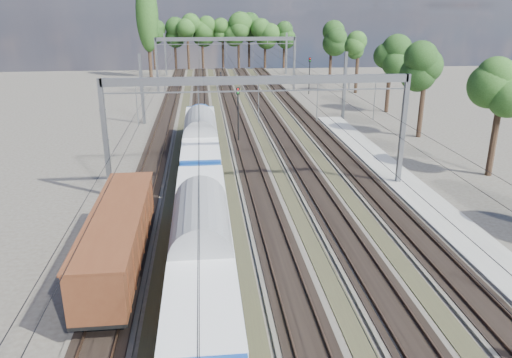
{
  "coord_description": "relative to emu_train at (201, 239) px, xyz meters",
  "views": [
    {
      "loc": [
        -4.18,
        -7.07,
        13.96
      ],
      "look_at": [
        -0.77,
        24.69,
        2.8
      ],
      "focal_mm": 35.0,
      "sensor_mm": 36.0,
      "label": 1
    }
  ],
  "objects": [
    {
      "name": "poplar",
      "position": [
        -10.0,
        81.89,
        9.22
      ],
      "size": [
        4.4,
        4.4,
        19.04
      ],
      "color": "black",
      "rests_on": "ground"
    },
    {
      "name": "platform",
      "position": [
        16.5,
        3.89,
        -2.52
      ],
      "size": [
        3.0,
        70.0,
        0.3
      ],
      "primitive_type": "cube",
      "color": "gray",
      "rests_on": "ground"
    },
    {
      "name": "signal_far",
      "position": [
        17.87,
        58.14,
        1.1
      ],
      "size": [
        0.42,
        0.39,
        5.95
      ],
      "rotation": [
        0.0,
        0.0,
        -0.34
      ],
      "color": "black",
      "rests_on": "ground"
    },
    {
      "name": "emu_train",
      "position": [
        0.0,
        0.0,
        0.0
      ],
      "size": [
        3.1,
        65.48,
        4.53
      ],
      "color": "black",
      "rests_on": "ground"
    },
    {
      "name": "track_bed",
      "position": [
        4.5,
        28.89,
        -2.57
      ],
      "size": [
        21.0,
        130.0,
        0.34
      ],
      "color": "#47423A",
      "rests_on": "ground"
    },
    {
      "name": "signal_near",
      "position": [
        4.0,
        28.78,
        1.04
      ],
      "size": [
        0.39,
        0.36,
        5.86
      ],
      "rotation": [
        0.0,
        0.0,
        0.16
      ],
      "color": "black",
      "rests_on": "ground"
    },
    {
      "name": "tree_belt",
      "position": [
        10.94,
        74.63,
        5.76
      ],
      "size": [
        40.36,
        100.31,
        11.93
      ],
      "color": "black",
      "rests_on": "ground"
    },
    {
      "name": "freight_boxcar",
      "position": [
        -4.5,
        2.06,
        -0.59
      ],
      "size": [
        2.73,
        13.19,
        3.4
      ],
      "color": "black",
      "rests_on": "ground"
    },
    {
      "name": "catenary",
      "position": [
        4.83,
        36.58,
        3.73
      ],
      "size": [
        25.65,
        130.0,
        9.0
      ],
      "color": "slate",
      "rests_on": "ground"
    },
    {
      "name": "worker",
      "position": [
        4.01,
        74.44,
        -1.77
      ],
      "size": [
        0.47,
        0.68,
        1.79
      ],
      "primitive_type": "imported",
      "rotation": [
        0.0,
        0.0,
        1.63
      ],
      "color": "black",
      "rests_on": "ground"
    }
  ]
}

